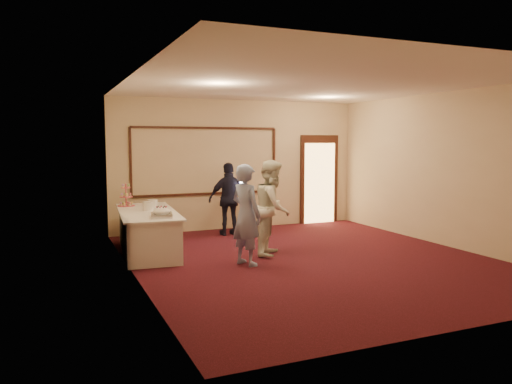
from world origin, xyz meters
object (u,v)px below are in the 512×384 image
Objects in this scene: plate_stack_b at (153,204)px; woman at (273,208)px; buffet_table at (148,231)px; pavlova_tray at (162,213)px; guest at (229,199)px; cupcake_stand at (126,197)px; tart at (161,211)px; plate_stack_a at (148,206)px; man at (246,215)px.

plate_stack_b is 0.11× the size of woman.
pavlova_tray is at bearing -85.03° from buffet_table.
pavlova_tray is at bearing 47.49° from guest.
guest is (-0.07, 2.10, -0.06)m from woman.
woman is at bearing -37.91° from plate_stack_b.
woman is at bearing -27.28° from buffet_table.
cupcake_stand reaches higher than tart.
pavlova_tray is 2.61× the size of plate_stack_a.
guest reaches higher than pavlova_tray.
cupcake_stand is at bearing 6.62° from guest.
man is at bearing -57.47° from cupcake_stand.
man is 0.98× the size of woman.
plate_stack_a is 0.39m from plate_stack_b.
tart reaches higher than buffet_table.
plate_stack_b is 0.11× the size of man.
woman reaches higher than plate_stack_a.
cupcake_stand is 0.29× the size of woman.
cupcake_stand is at bearing 109.53° from tart.
woman reaches higher than tart.
plate_stack_b is 0.74m from tart.
cupcake_stand is 0.29× the size of man.
buffet_table is at bearing 118.34° from tart.
guest is at bearing 36.97° from woman.
plate_stack_b is at bearing 87.26° from woman.
plate_stack_a is 0.13× the size of guest.
buffet_table is 14.09× the size of plate_stack_b.
cupcake_stand is at bearing 85.10° from woman.
buffet_table is 5.06× the size of pavlova_tray.
buffet_table is 1.07m from cupcake_stand.
plate_stack_b is at bearing 90.15° from tart.
buffet_table is at bearing -74.27° from cupcake_stand.
woman is at bearing -20.90° from tart.
plate_stack_b is at bearing 65.01° from buffet_table.
cupcake_stand is 2.24m from guest.
woman reaches higher than guest.
buffet_table is 9.44× the size of tart.
pavlova_tray reaches higher than plate_stack_b.
man is (1.14, -1.98, -0.01)m from plate_stack_b.
guest is at bearing 4.34° from cupcake_stand.
plate_stack_b is 1.91m from guest.
plate_stack_a is 2.07m from man.
plate_stack_a is (0.03, 0.03, 0.47)m from buffet_table.
guest reaches higher than cupcake_stand.
guest is at bearing 27.76° from buffet_table.
pavlova_tray reaches higher than tart.
buffet_table is 2.35m from woman.
plate_stack_a reaches higher than plate_stack_b.
pavlova_tray is 0.55m from tart.
buffet_table is 2.11m from man.
buffet_table is 1.68× the size of guest.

